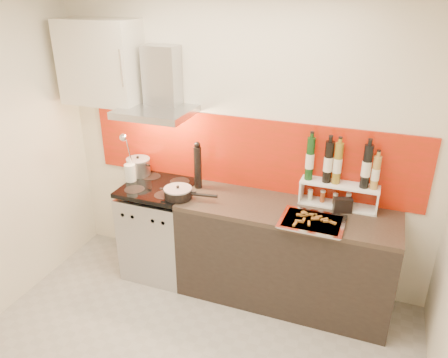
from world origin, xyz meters
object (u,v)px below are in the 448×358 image
at_px(saute_pan, 179,193).
at_px(baking_tray, 312,222).
at_px(pepper_mill, 198,166).
at_px(range_stove, 160,230).
at_px(stock_pot, 139,167).
at_px(counter, 284,255).

bearing_deg(saute_pan, baking_tray, -1.01).
height_order(pepper_mill, baking_tray, pepper_mill).
bearing_deg(range_stove, pepper_mill, 18.27).
distance_m(stock_pot, baking_tray, 1.74).
xyz_separation_m(counter, baking_tray, (0.23, -0.17, 0.47)).
distance_m(counter, baking_tray, 0.55).
relative_size(saute_pan, pepper_mill, 1.07).
xyz_separation_m(pepper_mill, baking_tray, (1.08, -0.28, -0.19)).
height_order(stock_pot, pepper_mill, pepper_mill).
bearing_deg(baking_tray, pepper_mill, 165.44).
xyz_separation_m(stock_pot, saute_pan, (0.57, -0.30, -0.04)).
distance_m(saute_pan, pepper_mill, 0.31).
xyz_separation_m(stock_pot, baking_tray, (1.71, -0.32, -0.08)).
height_order(range_stove, stock_pot, stock_pot).
bearing_deg(saute_pan, counter, 9.18).
bearing_deg(baking_tray, counter, 143.86).
distance_m(counter, stock_pot, 1.58).
distance_m(range_stove, saute_pan, 0.60).
bearing_deg(saute_pan, pepper_mill, 75.85).
bearing_deg(counter, pepper_mill, 172.47).
bearing_deg(saute_pan, stock_pot, 152.23).
distance_m(stock_pot, pepper_mill, 0.65).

